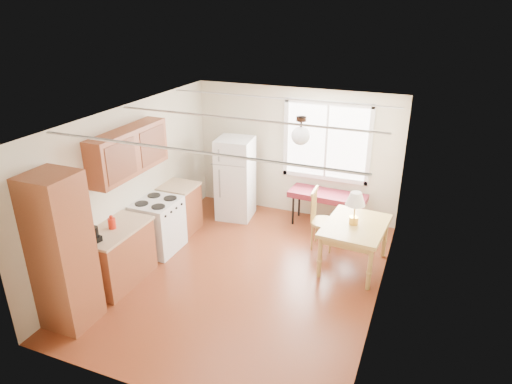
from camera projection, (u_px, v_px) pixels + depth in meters
The scene contains 11 objects.
room_shell at pixel (244, 202), 6.64m from camera, with size 4.60×5.60×2.62m.
kitchen_run at pixel (123, 226), 6.85m from camera, with size 0.65×3.40×2.20m.
window_unit at pixel (327, 141), 8.43m from camera, with size 1.64×0.05×1.51m.
pendant_light at pixel (301, 135), 6.36m from camera, with size 0.26×0.26×0.40m.
refrigerator at pixel (235, 179), 8.77m from camera, with size 0.73×0.73×1.59m.
bench at pixel (328, 196), 8.48m from camera, with size 1.46×0.61×0.66m.
dining_table at pixel (355, 230), 7.13m from camera, with size 0.99×1.27×0.75m.
chair at pixel (319, 215), 7.75m from camera, with size 0.46×0.46×1.05m.
table_lamp at pixel (355, 201), 6.95m from camera, with size 0.31×0.31×0.53m.
coffee_maker at pixel (90, 234), 6.19m from camera, with size 0.23×0.27×0.37m.
kettle at pixel (112, 223), 6.61m from camera, with size 0.11×0.11×0.21m.
Camera 1 is at (2.43, -5.55, 3.99)m, focal length 32.00 mm.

